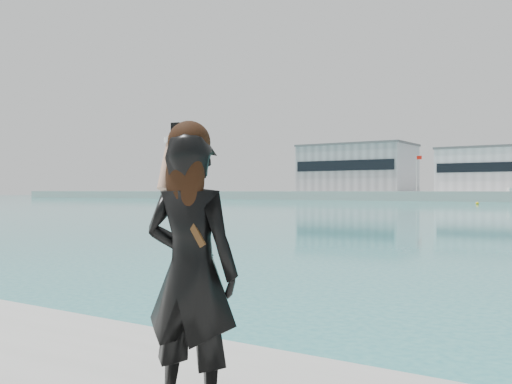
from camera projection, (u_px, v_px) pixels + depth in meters
warehouse_grey_left at (357, 168)px, 140.55m from camera, size 26.52×16.36×11.50m
warehouse_white at (500, 169)px, 122.34m from camera, size 24.48×15.35×9.50m
flagpole_left at (417, 171)px, 125.30m from camera, size 1.28×0.16×8.00m
buoy_far at (477, 204)px, 88.02m from camera, size 0.50×0.50×0.50m
woman at (190, 263)px, 3.38m from camera, size 0.66×0.49×1.75m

